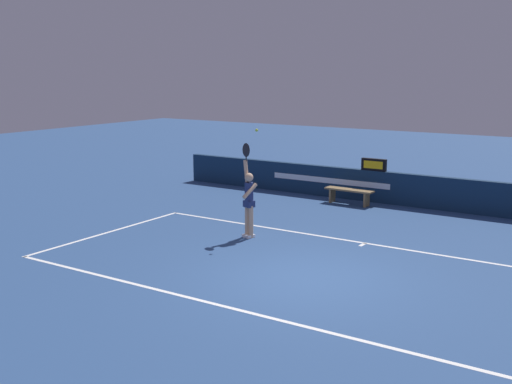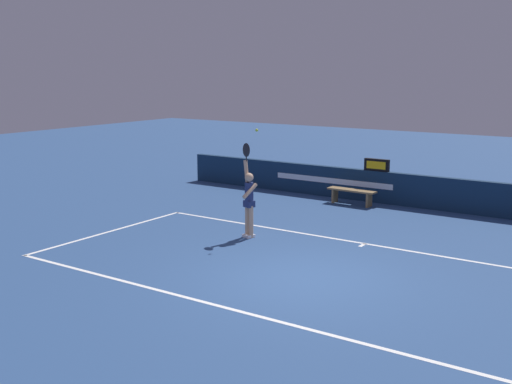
% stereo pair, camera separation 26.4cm
% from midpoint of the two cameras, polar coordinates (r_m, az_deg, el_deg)
% --- Properties ---
extents(ground_plane, '(60.00, 60.00, 0.00)m').
position_cam_midpoint_polar(ground_plane, '(12.63, 4.84, -7.77)').
color(ground_plane, navy).
extents(court_lines, '(11.88, 5.22, 0.00)m').
position_cam_midpoint_polar(court_lines, '(13.00, 5.81, -7.22)').
color(court_lines, white).
rests_on(court_lines, ground).
extents(back_wall, '(17.56, 0.21, 0.99)m').
position_cam_midpoint_polar(back_wall, '(19.28, 15.91, -0.04)').
color(back_wall, '#112946').
rests_on(back_wall, ground).
extents(speed_display, '(0.80, 0.13, 0.37)m').
position_cam_midpoint_polar(speed_display, '(19.75, 11.30, 2.43)').
color(speed_display, black).
rests_on(speed_display, back_wall).
extents(tennis_player, '(0.45, 0.45, 2.34)m').
position_cam_midpoint_polar(tennis_player, '(15.32, -0.16, -0.64)').
color(tennis_player, tan).
rests_on(tennis_player, ground).
extents(tennis_ball, '(0.07, 0.07, 0.07)m').
position_cam_midpoint_polar(tennis_ball, '(14.98, 0.57, 5.64)').
color(tennis_ball, '#CBE631').
extents(courtside_bench_near, '(1.55, 0.42, 0.47)m').
position_cam_midpoint_polar(courtside_bench_near, '(19.38, 9.08, -0.09)').
color(courtside_bench_near, olive).
rests_on(courtside_bench_near, ground).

